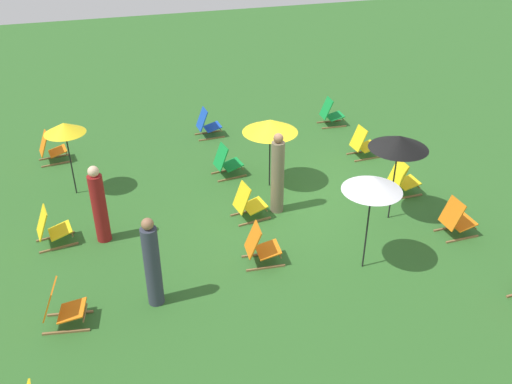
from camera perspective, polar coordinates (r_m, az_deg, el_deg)
The scene contains 19 objects.
ground_plane at distance 12.51m, azimuth 5.25°, elevation -1.14°, with size 40.00×40.00×0.00m, color #2D6026.
deckchair_0 at distance 15.57m, azimuth -5.09°, elevation 7.02°, with size 0.52×0.79×0.83m.
deckchair_1 at distance 9.68m, azimuth -19.60°, elevation -11.19°, with size 0.60×0.83×0.83m.
deckchair_3 at distance 10.44m, azimuth 0.47°, elevation -5.70°, with size 0.53×0.80×0.83m.
deckchair_4 at distance 14.62m, azimuth 11.05°, elevation 4.95°, with size 0.51×0.78×0.83m.
deckchair_5 at distance 11.74m, azimuth -0.82°, elevation -1.20°, with size 0.58×0.82×0.83m.
deckchair_6 at distance 15.04m, azimuth -20.57°, elevation 4.24°, with size 0.58×0.82×0.83m.
deckchair_7 at distance 13.43m, azimuth -3.09°, elevation 3.11°, with size 0.57×0.82×0.83m.
deckchair_8 at distance 16.40m, azimuth 7.77°, elevation 8.10°, with size 0.52×0.79×0.83m.
deckchair_9 at distance 11.93m, azimuth 20.14°, elevation -2.71°, with size 0.49×0.76×0.83m.
deckchair_11 at distance 11.67m, azimuth -20.52°, elevation -3.57°, with size 0.59×0.82×0.83m.
deckchair_12 at distance 13.08m, azimuth 15.00°, elevation 1.25°, with size 0.49×0.76×0.83m.
umbrella_0 at distance 11.43m, azimuth 14.66°, elevation 5.02°, with size 1.22×1.22×1.95m.
umbrella_1 at distance 12.81m, azimuth -19.32°, elevation 6.27°, with size 0.91×0.91×1.77m.
umbrella_2 at distance 9.76m, azimuth 12.03°, elevation 0.84°, with size 1.08×1.08×1.95m.
umbrella_3 at distance 12.47m, azimuth 1.48°, elevation 6.89°, with size 1.27×1.27×1.70m.
person_0 at distance 11.26m, azimuth -16.00°, elevation -1.39°, with size 0.41×0.41×1.69m.
person_1 at distance 9.42m, azimuth -10.74°, elevation -7.37°, with size 0.31×0.31×1.74m.
person_2 at distance 11.75m, azimuth 2.26°, elevation 1.78°, with size 0.40×0.40×1.87m.
Camera 1 is at (-9.79, 4.26, 6.52)m, focal length 38.45 mm.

